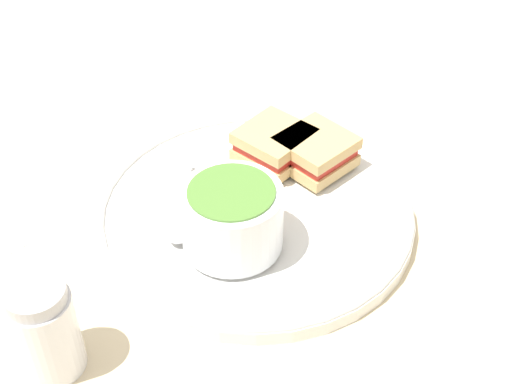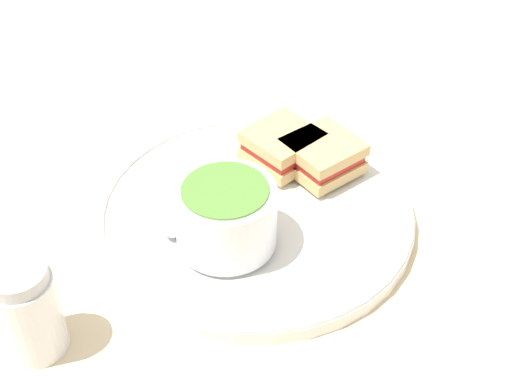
% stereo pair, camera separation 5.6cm
% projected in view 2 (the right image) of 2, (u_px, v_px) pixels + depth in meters
% --- Properties ---
extents(ground_plane, '(2.40, 2.40, 0.00)m').
position_uv_depth(ground_plane, '(256.00, 219.00, 0.70)').
color(ground_plane, beige).
extents(plate, '(0.31, 0.31, 0.02)m').
position_uv_depth(plate, '(256.00, 212.00, 0.69)').
color(plate, white).
rests_on(plate, ground_plane).
extents(soup_bowl, '(0.09, 0.09, 0.06)m').
position_uv_depth(soup_bowl, '(228.00, 216.00, 0.63)').
color(soup_bowl, white).
rests_on(soup_bowl, plate).
extents(spoon, '(0.12, 0.06, 0.01)m').
position_uv_depth(spoon, '(177.00, 218.00, 0.67)').
color(spoon, silver).
rests_on(spoon, plate).
extents(sandwich_half_near, '(0.09, 0.09, 0.03)m').
position_uv_depth(sandwich_half_near, '(323.00, 156.00, 0.72)').
color(sandwich_half_near, tan).
rests_on(sandwich_half_near, plate).
extents(sandwich_half_far, '(0.08, 0.08, 0.03)m').
position_uv_depth(sandwich_half_far, '(282.00, 146.00, 0.73)').
color(sandwich_half_far, tan).
rests_on(sandwich_half_far, plate).
extents(salt_shaker, '(0.05, 0.05, 0.09)m').
position_uv_depth(salt_shaker, '(28.00, 310.00, 0.56)').
color(salt_shaker, silver).
rests_on(salt_shaker, ground_plane).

